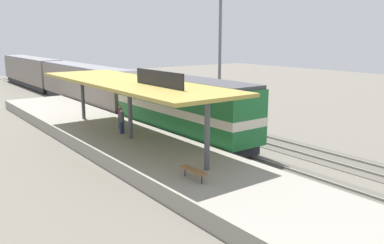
# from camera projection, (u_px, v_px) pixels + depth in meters

# --- Properties ---
(ground_plane) EXTENTS (120.00, 120.00, 0.00)m
(ground_plane) POSITION_uv_depth(u_px,v_px,m) (208.00, 136.00, 30.47)
(ground_plane) COLOR #666056
(track_near) EXTENTS (3.20, 110.00, 0.16)m
(track_near) POSITION_uv_depth(u_px,v_px,m) (187.00, 140.00, 29.28)
(track_near) COLOR #565249
(track_near) RESTS_ON ground
(track_far) EXTENTS (3.20, 110.00, 0.16)m
(track_far) POSITION_uv_depth(u_px,v_px,m) (233.00, 131.00, 31.98)
(track_far) COLOR #565249
(track_far) RESTS_ON ground
(platform) EXTENTS (6.00, 44.00, 0.90)m
(platform) POSITION_uv_depth(u_px,v_px,m) (131.00, 145.00, 26.50)
(platform) COLOR gray
(platform) RESTS_ON ground
(station_canopy) EXTENTS (5.20, 18.00, 4.70)m
(station_canopy) POSITION_uv_depth(u_px,v_px,m) (130.00, 84.00, 25.56)
(station_canopy) COLOR #47474C
(station_canopy) RESTS_ON platform
(platform_bench) EXTENTS (0.44, 1.70, 0.50)m
(platform_bench) POSITION_uv_depth(u_px,v_px,m) (193.00, 171.00, 18.68)
(platform_bench) COLOR #333338
(platform_bench) RESTS_ON platform
(locomotive) EXTENTS (2.93, 14.43, 4.44)m
(locomotive) POSITION_uv_depth(u_px,v_px,m) (181.00, 107.00, 29.36)
(locomotive) COLOR #28282D
(locomotive) RESTS_ON track_near
(passenger_carriage_front) EXTENTS (2.90, 20.00, 4.24)m
(passenger_carriage_front) POSITION_uv_depth(u_px,v_px,m) (86.00, 85.00, 43.44)
(passenger_carriage_front) COLOR #28282D
(passenger_carriage_front) RESTS_ON track_near
(passenger_carriage_rear) EXTENTS (2.90, 20.00, 4.24)m
(passenger_carriage_rear) POSITION_uv_depth(u_px,v_px,m) (31.00, 71.00, 59.70)
(passenger_carriage_rear) COLOR #28282D
(passenger_carriage_rear) RESTS_ON track_near
(light_mast) EXTENTS (1.10, 1.10, 11.70)m
(light_mast) POSITION_uv_depth(u_px,v_px,m) (220.00, 26.00, 36.36)
(light_mast) COLOR slate
(light_mast) RESTS_ON ground
(person_waiting) EXTENTS (0.34, 0.34, 1.71)m
(person_waiting) POSITION_uv_depth(u_px,v_px,m) (120.00, 116.00, 28.97)
(person_waiting) COLOR #23603D
(person_waiting) RESTS_ON platform
(person_walking) EXTENTS (0.34, 0.34, 1.71)m
(person_walking) POSITION_uv_depth(u_px,v_px,m) (122.00, 120.00, 27.44)
(person_walking) COLOR navy
(person_walking) RESTS_ON platform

